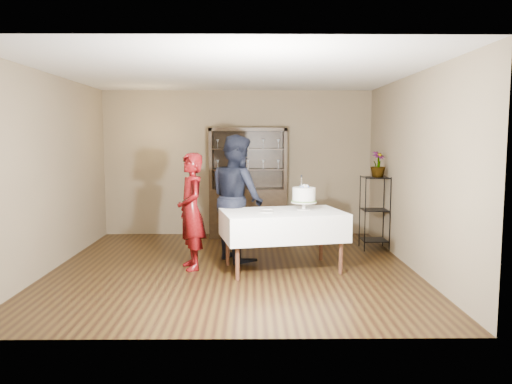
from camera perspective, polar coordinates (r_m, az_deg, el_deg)
floor at (r=7.11m, az=-2.64°, el=-8.66°), size 5.00×5.00×0.00m
ceiling at (r=6.93m, az=-2.75°, el=13.48°), size 5.00×5.00×0.00m
back_wall at (r=9.38m, az=-2.13°, el=3.31°), size 5.00×0.02×2.70m
wall_left at (r=7.41m, az=-22.41°, el=2.09°), size 0.02×5.00×2.70m
wall_right at (r=7.24m, az=17.52°, el=2.18°), size 0.02×5.00×2.70m
china_hutch at (r=9.19m, az=-0.91°, el=-1.03°), size 1.40×0.48×2.00m
plant_etagere at (r=8.40m, az=13.40°, el=-1.98°), size 0.42×0.42×1.20m
cake_table at (r=6.90m, az=3.05°, el=-3.79°), size 1.80×1.32×0.82m
woman at (r=6.98m, az=-7.42°, el=-2.18°), size 0.57×0.69×1.62m
man at (r=7.43m, az=-2.18°, el=-0.65°), size 1.07×1.14×1.87m
cake at (r=7.01m, az=5.50°, el=-0.43°), size 0.36×0.36×0.50m
plate_near at (r=6.76m, az=1.24°, el=-2.27°), size 0.23×0.23×0.01m
plate_far at (r=7.06m, az=1.31°, el=-1.92°), size 0.21×0.21×0.01m
potted_plant at (r=8.28m, az=13.77°, el=3.09°), size 0.33×0.33×0.42m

